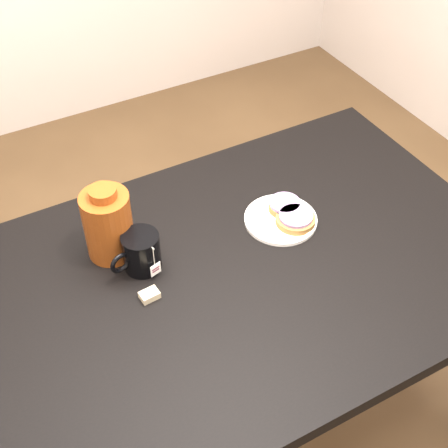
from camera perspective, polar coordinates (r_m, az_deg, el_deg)
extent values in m
plane|color=brown|center=(2.17, 0.88, -17.61)|extent=(4.00, 4.00, 0.00)
cube|color=black|center=(1.57, 1.17, -4.63)|extent=(1.40, 0.90, 0.04)
cylinder|color=black|center=(2.33, 10.01, 1.20)|extent=(0.06, 0.06, 0.71)
cylinder|color=white|center=(1.68, 5.20, 0.41)|extent=(0.20, 0.20, 0.01)
torus|color=white|center=(1.68, 5.21, 0.55)|extent=(0.19, 0.19, 0.01)
cylinder|color=brown|center=(1.70, 5.55, 1.59)|extent=(0.10, 0.10, 0.02)
cylinder|color=gray|center=(1.69, 5.58, 1.93)|extent=(0.10, 0.10, 0.01)
cylinder|color=brown|center=(1.66, 6.55, 0.38)|extent=(0.12, 0.12, 0.02)
cylinder|color=gray|center=(1.65, 6.59, 0.73)|extent=(0.10, 0.10, 0.01)
cylinder|color=black|center=(1.54, -7.56, -2.52)|extent=(0.11, 0.11, 0.10)
cylinder|color=black|center=(1.51, -7.71, -1.36)|extent=(0.08, 0.08, 0.00)
torus|color=black|center=(1.51, -9.45, -3.54)|extent=(0.06, 0.03, 0.06)
cylinder|color=beige|center=(1.49, -6.45, -2.92)|extent=(0.00, 0.00, 0.06)
cube|color=white|center=(1.52, -6.31, -4.10)|extent=(0.03, 0.01, 0.03)
cube|color=#C6B793|center=(1.50, -6.83, -6.47)|extent=(0.05, 0.04, 0.02)
cylinder|color=#5C240C|center=(1.56, -10.53, -0.09)|extent=(0.16, 0.16, 0.18)
cylinder|color=#5C240C|center=(1.49, -11.03, 2.78)|extent=(0.07, 0.07, 0.02)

